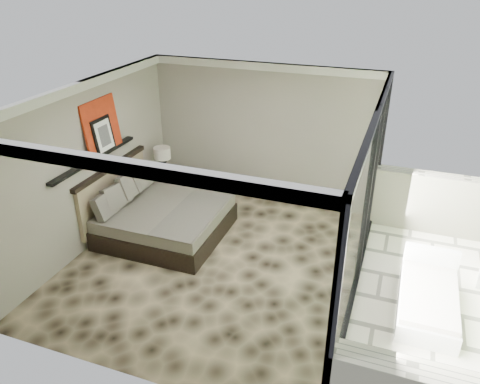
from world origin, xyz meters
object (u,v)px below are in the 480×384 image
(bed, at_px, (160,217))
(table_lamp, at_px, (163,158))
(lounger, at_px, (428,298))
(nightstand, at_px, (163,187))

(bed, xyz_separation_m, table_lamp, (-0.59, 1.26, 0.57))
(bed, bearing_deg, table_lamp, 115.27)
(table_lamp, xyz_separation_m, lounger, (5.15, -1.80, -0.72))
(nightstand, relative_size, lounger, 0.34)
(bed, relative_size, lounger, 1.32)
(nightstand, bearing_deg, bed, -42.21)
(bed, relative_size, nightstand, 3.91)
(bed, xyz_separation_m, lounger, (4.55, -0.54, -0.15))
(bed, height_order, nightstand, bed)
(bed, height_order, table_lamp, bed)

